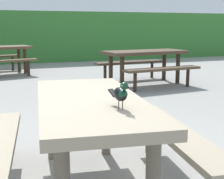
% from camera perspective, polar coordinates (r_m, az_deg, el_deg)
% --- Properties ---
extents(hedge_wall, '(28.00, 2.33, 1.78)m').
position_cam_1_polar(hedge_wall, '(12.96, -18.26, 8.52)').
color(hedge_wall, '#387A33').
rests_on(hedge_wall, ground).
extents(picnic_table_foreground, '(1.91, 1.94, 0.74)m').
position_cam_1_polar(picnic_table_foreground, '(2.59, -3.75, -5.37)').
color(picnic_table_foreground, gray).
rests_on(picnic_table_foreground, ground).
extents(bird_grackle, '(0.08, 0.29, 0.18)m').
position_cam_1_polar(bird_grackle, '(2.17, 1.52, -0.66)').
color(bird_grackle, black).
rests_on(bird_grackle, picnic_table_foreground).
extents(picnic_table_mid_right, '(1.86, 1.82, 0.74)m').
position_cam_1_polar(picnic_table_mid_right, '(7.44, 5.58, 5.16)').
color(picnic_table_mid_right, '#473828').
rests_on(picnic_table_mid_right, ground).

